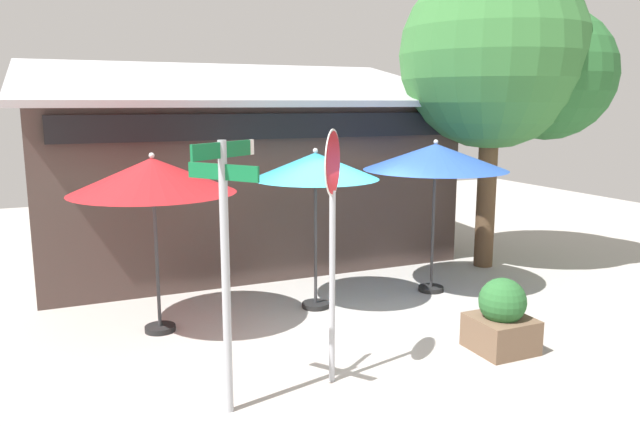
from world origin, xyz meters
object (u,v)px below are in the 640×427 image
at_px(shade_tree, 507,61).
at_px(sidewalk_planter, 502,318).
at_px(stop_sign, 332,210).
at_px(patio_umbrella_royal_blue_right, 435,158).
at_px(street_sign_post, 225,249).
at_px(patio_umbrella_teal_center, 316,167).
at_px(patio_umbrella_crimson_left, 153,176).

height_order(shade_tree, sidewalk_planter, shade_tree).
distance_m(stop_sign, patio_umbrella_royal_blue_right, 3.99).
bearing_deg(street_sign_post, patio_umbrella_royal_blue_right, 31.73).
bearing_deg(stop_sign, patio_umbrella_teal_center, 70.87).
bearing_deg(shade_tree, sidewalk_planter, -129.06).
height_order(patio_umbrella_crimson_left, sidewalk_planter, patio_umbrella_crimson_left).
xyz_separation_m(patio_umbrella_teal_center, patio_umbrella_royal_blue_right, (2.21, -0.01, 0.07)).
height_order(stop_sign, patio_umbrella_royal_blue_right, stop_sign).
xyz_separation_m(street_sign_post, patio_umbrella_teal_center, (2.18, 2.73, 0.49)).
xyz_separation_m(street_sign_post, stop_sign, (1.31, 0.21, 0.28)).
bearing_deg(street_sign_post, shade_tree, 28.74).
height_order(patio_umbrella_teal_center, shade_tree, shade_tree).
height_order(patio_umbrella_crimson_left, patio_umbrella_teal_center, patio_umbrella_crimson_left).
relative_size(patio_umbrella_royal_blue_right, sidewalk_planter, 2.67).
relative_size(street_sign_post, patio_umbrella_crimson_left, 1.12).
relative_size(patio_umbrella_teal_center, patio_umbrella_royal_blue_right, 0.97).
bearing_deg(stop_sign, sidewalk_planter, -1.56).
bearing_deg(sidewalk_planter, shade_tree, 50.94).
height_order(stop_sign, patio_umbrella_crimson_left, stop_sign).
relative_size(patio_umbrella_crimson_left, shade_tree, 0.43).
height_order(street_sign_post, patio_umbrella_crimson_left, street_sign_post).
bearing_deg(sidewalk_planter, patio_umbrella_crimson_left, 148.07).
bearing_deg(shade_tree, patio_umbrella_crimson_left, -172.31).
bearing_deg(patio_umbrella_royal_blue_right, shade_tree, 22.18).
bearing_deg(stop_sign, street_sign_post, -171.00).
xyz_separation_m(stop_sign, patio_umbrella_royal_blue_right, (3.09, 2.51, 0.28)).
bearing_deg(patio_umbrella_crimson_left, shade_tree, 7.69).
bearing_deg(patio_umbrella_teal_center, patio_umbrella_crimson_left, -178.93).
xyz_separation_m(street_sign_post, sidewalk_planter, (3.77, 0.14, -1.35)).
distance_m(street_sign_post, sidewalk_planter, 4.01).
xyz_separation_m(patio_umbrella_crimson_left, patio_umbrella_teal_center, (2.49, 0.05, 0.02)).
bearing_deg(patio_umbrella_crimson_left, patio_umbrella_teal_center, 1.07).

